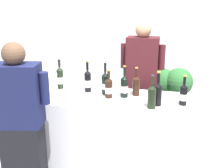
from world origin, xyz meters
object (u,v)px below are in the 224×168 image
ice_bucket (47,84)px  person_guest (22,133)px  wine_bottle_8 (152,96)px  wine_glass (96,90)px  wine_bottle_5 (60,78)px  wine_bottle_0 (183,94)px  wine_bottle_7 (124,86)px  potted_shrub (167,94)px  wine_bottle_4 (105,83)px  wine_bottle_1 (109,88)px  wine_bottle_6 (88,81)px  person_server (141,91)px  wine_bottle_2 (136,85)px  wine_bottle_3 (158,93)px

ice_bucket → person_guest: size_ratio=0.14×
wine_bottle_8 → wine_glass: 0.56m
wine_bottle_5 → person_guest: bearing=-92.8°
wine_bottle_0 → wine_bottle_7: size_ratio=0.88×
wine_bottle_8 → potted_shrub: 1.32m
wine_bottle_4 → wine_glass: size_ratio=1.93×
wine_bottle_7 → wine_bottle_5: bearing=171.2°
ice_bucket → potted_shrub: (1.27, 1.09, -0.39)m
wine_bottle_0 → wine_bottle_8: wine_bottle_8 is taller
wine_bottle_1 → wine_glass: 0.17m
wine_bottle_7 → potted_shrub: (0.43, 1.00, -0.40)m
wine_bottle_6 → wine_glass: size_ratio=1.96×
ice_bucket → potted_shrub: 1.72m
wine_bottle_8 → person_guest: person_guest is taller
wine_bottle_0 → wine_bottle_8: 0.33m
wine_bottle_1 → wine_bottle_5: bearing=164.1°
wine_bottle_8 → wine_bottle_4: bearing=151.0°
wine_bottle_4 → wine_bottle_6: bearing=170.7°
person_server → person_guest: bearing=-126.0°
wine_bottle_0 → wine_glass: wine_bottle_0 is taller
wine_bottle_0 → wine_bottle_6: wine_bottle_6 is taller
wine_bottle_4 → wine_bottle_2: bearing=6.3°
wine_bottle_5 → wine_bottle_3: bearing=-13.7°
wine_bottle_2 → person_guest: size_ratio=0.19×
wine_bottle_5 → wine_bottle_6: bearing=-6.5°
person_guest → wine_glass: bearing=40.7°
wine_bottle_2 → person_server: 0.57m
wine_bottle_4 → wine_bottle_8: (0.53, -0.29, -0.00)m
wine_bottle_3 → wine_bottle_7: size_ratio=0.99×
wine_bottle_2 → potted_shrub: wine_bottle_2 is taller
wine_bottle_6 → person_server: person_server is taller
wine_bottle_5 → wine_bottle_1: bearing=-15.9°
wine_bottle_1 → potted_shrub: (0.59, 1.06, -0.39)m
person_server → wine_bottle_1: bearing=-112.2°
potted_shrub → wine_bottle_4: bearing=-124.4°
wine_bottle_0 → wine_bottle_5: 1.40m
wine_bottle_0 → wine_bottle_1: size_ratio=0.99×
wine_bottle_1 → wine_glass: size_ratio=1.68×
person_guest → wine_bottle_2: bearing=39.3°
wine_bottle_5 → wine_bottle_8: wine_bottle_5 is taller
wine_bottle_0 → potted_shrub: size_ratio=0.27×
wine_bottle_3 → person_guest: person_guest is taller
wine_bottle_1 → wine_bottle_3: size_ratio=0.90×
wine_bottle_5 → ice_bucket: size_ratio=1.49×
wine_bottle_6 → person_server: (0.54, 0.52, -0.25)m
wine_glass → potted_shrub: bearing=60.1°
wine_bottle_7 → person_server: person_server is taller
wine_bottle_2 → person_guest: (-0.93, -0.76, -0.29)m
wine_bottle_2 → wine_bottle_3: wine_bottle_3 is taller
wine_bottle_6 → wine_bottle_7: (0.43, -0.08, -0.01)m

